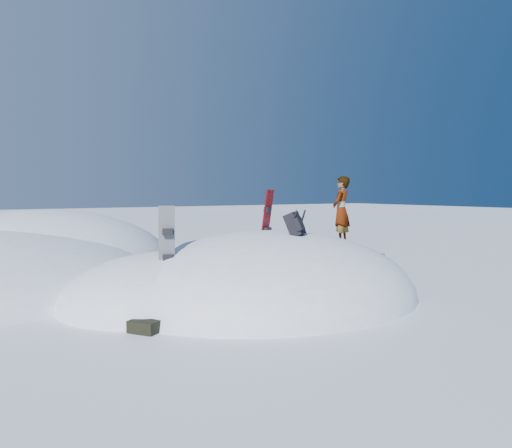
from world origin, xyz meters
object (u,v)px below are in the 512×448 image
snowboard_red (267,222)px  person (341,210)px  backpack (295,224)px  snowboard_dark (167,248)px

snowboard_red → person: (2.08, -0.22, 0.24)m
person → backpack: bearing=-7.1°
snowboard_red → backpack: snowboard_red is taller
snowboard_dark → person: person is taller
backpack → snowboard_dark: bearing=132.8°
snowboard_red → snowboard_dark: snowboard_red is taller
snowboard_dark → person: bearing=31.4°
snowboard_dark → backpack: bearing=15.8°
person → snowboard_dark: bearing=-26.5°
snowboard_dark → person: (4.70, 0.22, 0.62)m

